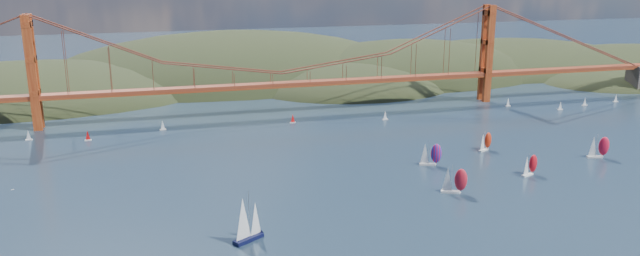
% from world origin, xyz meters
% --- Properties ---
extents(headlands, '(725.00, 225.00, 96.00)m').
position_xyz_m(headlands, '(44.95, 278.29, -12.46)').
color(headlands, black).
rests_on(headlands, ground).
extents(bridge, '(552.00, 12.00, 55.00)m').
position_xyz_m(bridge, '(-1.75, 180.00, 32.23)').
color(bridge, maroon).
rests_on(bridge, ground).
extents(sloop_navy, '(10.49, 9.04, 15.38)m').
position_xyz_m(sloop_navy, '(-41.56, 29.20, 6.79)').
color(sloop_navy, black).
rests_on(sloop_navy, ground).
extents(racer_0, '(9.19, 6.42, 10.30)m').
position_xyz_m(racer_0, '(34.34, 48.91, 4.87)').
color(racer_0, white).
rests_on(racer_0, ground).
extents(racer_1, '(7.93, 5.22, 8.87)m').
position_xyz_m(racer_1, '(70.78, 58.27, 4.19)').
color(racer_1, white).
rests_on(racer_1, ground).
extents(racer_2, '(9.06, 4.84, 10.17)m').
position_xyz_m(racer_2, '(110.67, 70.14, 4.80)').
color(racer_2, silver).
rests_on(racer_2, ground).
extents(racer_3, '(7.74, 5.72, 8.72)m').
position_xyz_m(racer_3, '(70.72, 91.31, 4.12)').
color(racer_3, silver).
rests_on(racer_3, ground).
extents(racer_rwb, '(9.00, 5.30, 10.08)m').
position_xyz_m(racer_rwb, '(39.49, 79.34, 4.77)').
color(racer_rwb, silver).
rests_on(racer_rwb, ground).
extents(distant_boat_1, '(3.00, 2.00, 4.70)m').
position_xyz_m(distant_boat_1, '(-121.48, 159.68, 2.41)').
color(distant_boat_1, silver).
rests_on(distant_boat_1, ground).
extents(distant_boat_2, '(3.00, 2.00, 4.70)m').
position_xyz_m(distant_boat_2, '(-95.41, 152.09, 2.41)').
color(distant_boat_2, silver).
rests_on(distant_boat_2, ground).
extents(distant_boat_3, '(3.00, 2.00, 4.70)m').
position_xyz_m(distant_boat_3, '(-62.16, 161.86, 2.41)').
color(distant_boat_3, silver).
rests_on(distant_boat_3, ground).
extents(distant_boat_4, '(3.00, 2.00, 4.70)m').
position_xyz_m(distant_boat_4, '(125.82, 163.09, 2.41)').
color(distant_boat_4, silver).
rests_on(distant_boat_4, ground).
extents(distant_boat_5, '(3.00, 2.00, 4.70)m').
position_xyz_m(distant_boat_5, '(148.66, 147.90, 2.41)').
color(distant_boat_5, silver).
rests_on(distant_boat_5, ground).
extents(distant_boat_6, '(3.00, 2.00, 4.70)m').
position_xyz_m(distant_boat_6, '(168.05, 152.88, 2.41)').
color(distant_boat_6, silver).
rests_on(distant_boat_6, ground).
extents(distant_boat_7, '(3.00, 2.00, 4.70)m').
position_xyz_m(distant_boat_7, '(191.71, 156.47, 2.41)').
color(distant_boat_7, silver).
rests_on(distant_boat_7, ground).
extents(distant_boat_8, '(3.00, 2.00, 4.70)m').
position_xyz_m(distant_boat_8, '(48.39, 152.37, 2.41)').
color(distant_boat_8, silver).
rests_on(distant_boat_8, ground).
extents(distant_boat_9, '(3.00, 2.00, 4.70)m').
position_xyz_m(distant_boat_9, '(1.28, 158.55, 2.41)').
color(distant_boat_9, silver).
rests_on(distant_boat_9, ground).
extents(gull, '(0.90, 0.25, 0.17)m').
position_xyz_m(gull, '(-102.76, 32.74, 20.80)').
color(gull, white).
rests_on(gull, ground).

